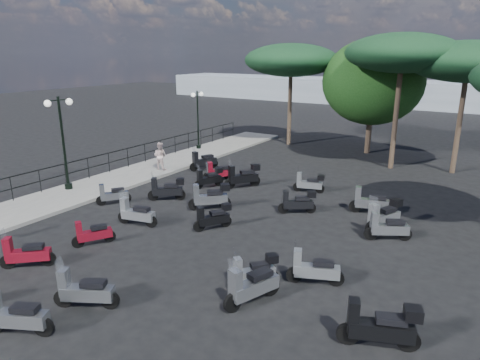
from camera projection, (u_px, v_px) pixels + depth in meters
The scene contains 34 objects.
ground at pixel (179, 225), 16.59m from camera, with size 120.00×120.00×0.00m, color black.
sidewalk at pixel (120, 179), 22.32m from camera, with size 3.00×30.00×0.15m, color slate.
railing at pixel (99, 162), 22.59m from camera, with size 0.04×26.04×1.10m.
lamp_post_1 at pixel (63, 137), 19.85m from camera, with size 0.52×1.27×4.38m.
lamp_post_2 at pixel (198, 116), 28.56m from camera, with size 0.31×1.14×3.87m.
pedestrian_far at pixel (160, 156), 23.71m from camera, with size 0.75×0.58×1.54m, color beige.
scooter_1 at pixel (113, 195), 18.81m from camera, with size 0.98×1.28×1.21m.
scooter_2 at pixel (136, 214), 16.48m from camera, with size 1.68×0.65×1.35m.
scooter_3 at pixel (209, 178), 21.13m from camera, with size 0.89×1.42×1.23m.
scooter_4 at pixel (203, 161), 24.28m from camera, with size 0.93×1.68×1.42m.
scooter_6 at pixel (26, 254), 13.24m from camera, with size 1.29×1.18×1.31m.
scooter_7 at pixel (92, 234), 14.81m from camera, with size 0.86×1.33×1.18m.
scooter_8 at pixel (167, 189), 19.26m from camera, with size 1.47×1.14×1.36m.
scooter_9 at pixel (217, 172), 22.30m from camera, with size 1.19×1.13×1.24m.
scooter_10 at pixel (219, 172), 22.24m from camera, with size 1.15×1.31×1.31m.
scooter_11 at pixel (16, 317), 10.07m from camera, with size 1.60×0.94×1.38m.
scooter_12 at pixel (84, 291), 11.12m from camera, with size 1.60×0.98×1.40m.
scooter_13 at pixel (213, 218), 16.12m from camera, with size 0.96×1.38×1.23m.
scooter_14 at pixel (210, 197), 18.15m from camera, with size 1.45×1.37×1.45m.
scooter_15 at pixel (243, 177), 21.09m from camera, with size 1.27×1.59×1.49m.
scooter_16 at pixel (309, 183), 20.38m from camera, with size 1.47×0.65×1.20m.
scooter_18 at pixel (254, 272), 12.18m from camera, with size 1.09×1.25×1.21m.
scooter_19 at pixel (314, 269), 12.28m from camera, with size 1.58×0.83×1.33m.
scooter_20 at pixel (298, 202), 17.70m from camera, with size 1.39×1.02×1.26m.
scooter_21 at pixel (370, 202), 17.68m from camera, with size 1.76×0.78×1.43m.
scooter_23 at pixel (251, 286), 11.30m from camera, with size 0.89×1.79×1.49m.
scooter_24 at pixel (380, 326), 9.59m from camera, with size 1.77×0.93×1.48m.
scooter_25 at pixel (387, 228), 15.17m from camera, with size 1.52×0.97×1.34m.
scooter_26 at pixel (384, 216), 16.01m from camera, with size 0.99×1.74×1.47m.
broadleaf_tree at pixel (373, 82), 27.19m from camera, with size 6.40×6.40×7.35m.
pine_0 at pixel (402, 53), 22.95m from camera, with size 6.13×6.13×7.48m.
pine_1 at pixel (468, 62), 22.11m from camera, with size 6.19×6.19×7.07m.
pine_2 at pixel (291, 60), 29.47m from camera, with size 6.45×6.45×7.05m.
distant_hills at pixel (416, 94), 52.58m from camera, with size 70.00×8.00×3.00m, color gray.
Camera 1 is at (10.24, -11.72, 6.46)m, focal length 32.00 mm.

